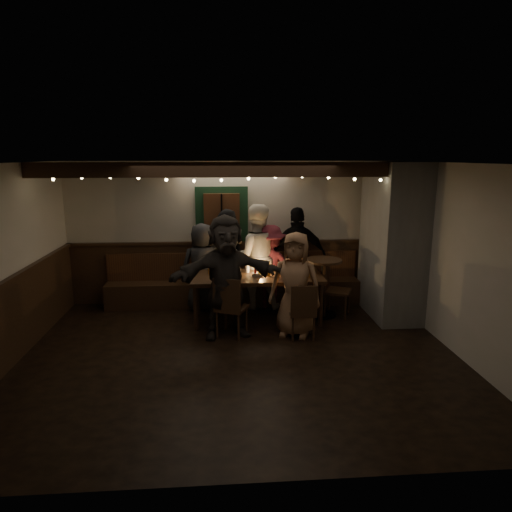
{
  "coord_description": "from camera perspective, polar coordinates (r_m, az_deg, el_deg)",
  "views": [
    {
      "loc": [
        -0.21,
        -5.82,
        2.69
      ],
      "look_at": [
        0.36,
        1.6,
        1.05
      ],
      "focal_mm": 32.0,
      "sensor_mm": 36.0,
      "label": 1
    }
  ],
  "objects": [
    {
      "name": "chair_near_left",
      "position": [
        6.84,
        -3.34,
        -6.0
      ],
      "size": [
        0.56,
        0.56,
        0.94
      ],
      "color": "black",
      "rests_on": "ground"
    },
    {
      "name": "dining_table",
      "position": [
        7.51,
        0.09,
        -2.92
      ],
      "size": [
        2.15,
        0.92,
        0.93
      ],
      "color": "black",
      "rests_on": "ground"
    },
    {
      "name": "room",
      "position": [
        7.53,
        5.48,
        -0.02
      ],
      "size": [
        6.02,
        5.01,
        2.62
      ],
      "color": "black",
      "rests_on": "ground"
    },
    {
      "name": "person_a",
      "position": [
        8.11,
        -6.71,
        -1.33
      ],
      "size": [
        0.82,
        0.59,
        1.55
      ],
      "primitive_type": "imported",
      "rotation": [
        0.0,
        0.0,
        3.28
      ],
      "color": "#29292D",
      "rests_on": "ground"
    },
    {
      "name": "person_g",
      "position": [
        6.89,
        4.93,
        -3.57
      ],
      "size": [
        0.9,
        0.74,
        1.6
      ],
      "primitive_type": "imported",
      "rotation": [
        0.0,
        0.0,
        -0.34
      ],
      "color": "#A77651",
      "rests_on": "ground"
    },
    {
      "name": "chair_near_right",
      "position": [
        6.8,
        5.89,
        -6.58
      ],
      "size": [
        0.4,
        0.4,
        0.86
      ],
      "color": "black",
      "rests_on": "ground"
    },
    {
      "name": "person_e",
      "position": [
        8.31,
        5.22,
        -0.08
      ],
      "size": [
        1.07,
        0.47,
        1.8
      ],
      "primitive_type": "imported",
      "rotation": [
        0.0,
        0.0,
        3.18
      ],
      "color": "black",
      "rests_on": "ground"
    },
    {
      "name": "high_top",
      "position": [
        7.84,
        8.36,
        -3.0
      ],
      "size": [
        0.62,
        0.62,
        0.99
      ],
      "color": "black",
      "rests_on": "ground"
    },
    {
      "name": "person_c",
      "position": [
        8.1,
        0.02,
        -0.09
      ],
      "size": [
        0.92,
        0.72,
        1.87
      ],
      "primitive_type": "imported",
      "rotation": [
        0.0,
        0.0,
        3.13
      ],
      "color": "silver",
      "rests_on": "ground"
    },
    {
      "name": "person_d",
      "position": [
        8.15,
        1.79,
        -1.33
      ],
      "size": [
        1.04,
        0.69,
        1.5
      ],
      "primitive_type": "imported",
      "rotation": [
        0.0,
        0.0,
        2.99
      ],
      "color": "maroon",
      "rests_on": "ground"
    },
    {
      "name": "person_b",
      "position": [
        8.17,
        -3.76,
        -0.31
      ],
      "size": [
        0.75,
        0.6,
        1.78
      ],
      "primitive_type": "imported",
      "rotation": [
        0.0,
        0.0,
        3.44
      ],
      "color": "black",
      "rests_on": "ground"
    },
    {
      "name": "person_f",
      "position": [
        6.8,
        -3.75,
        -2.61
      ],
      "size": [
        1.8,
        0.87,
        1.86
      ],
      "primitive_type": "imported",
      "rotation": [
        0.0,
        0.0,
        0.2
      ],
      "color": "#2C2622",
      "rests_on": "ground"
    },
    {
      "name": "chair_end",
      "position": [
        7.88,
        9.49,
        -3.61
      ],
      "size": [
        0.57,
        0.57,
        0.95
      ],
      "color": "black",
      "rests_on": "ground"
    }
  ]
}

